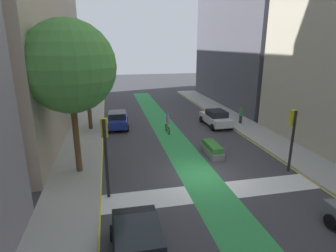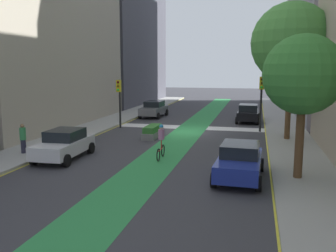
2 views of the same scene
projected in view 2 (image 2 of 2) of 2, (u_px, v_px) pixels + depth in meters
name	position (u px, v px, depth m)	size (l,w,h in m)	color
ground_plane	(186.00, 132.00, 28.18)	(120.00, 120.00, 0.00)	#38383D
bike_lane_paint	(188.00, 132.00, 28.14)	(2.40, 60.00, 0.01)	#2D8C47
crosswalk_band	(190.00, 127.00, 30.10)	(12.00, 1.80, 0.01)	silver
sidewalk_left	(288.00, 135.00, 26.43)	(3.00, 60.00, 0.15)	#9E9E99
curb_stripe_left	(266.00, 135.00, 26.79)	(0.16, 60.00, 0.01)	yellow
sidewalk_right	(95.00, 127.00, 29.91)	(3.00, 60.00, 0.15)	#9E9E99
curb_stripe_right	(112.00, 128.00, 29.57)	(0.16, 60.00, 0.01)	yellow
traffic_signal_near_right	(119.00, 94.00, 29.46)	(0.35, 0.52, 3.88)	black
traffic_signal_near_left	(261.00, 93.00, 27.58)	(0.35, 0.52, 4.19)	black
car_white_right_far	(64.00, 144.00, 19.74)	(2.12, 4.25, 1.57)	silver
car_blue_left_far	(240.00, 161.00, 16.18)	(2.17, 4.27, 1.57)	navy
car_grey_right_near	(154.00, 109.00, 36.33)	(2.15, 4.26, 1.57)	slate
car_black_left_near	(248.00, 113.00, 33.03)	(2.06, 4.22, 1.57)	black
cyclist_in_lane	(161.00, 141.00, 19.76)	(0.32, 1.73, 1.86)	black
pedestrian_sidewalk_right_a	(23.00, 138.00, 20.40)	(0.34, 0.34, 1.65)	#262638
street_tree_near	(292.00, 43.00, 23.63)	(5.19, 5.19, 8.90)	brown
street_tree_far	(303.00, 75.00, 15.30)	(3.37, 3.37, 6.13)	brown
median_planter	(152.00, 132.00, 25.71)	(0.86, 2.49, 0.85)	slate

